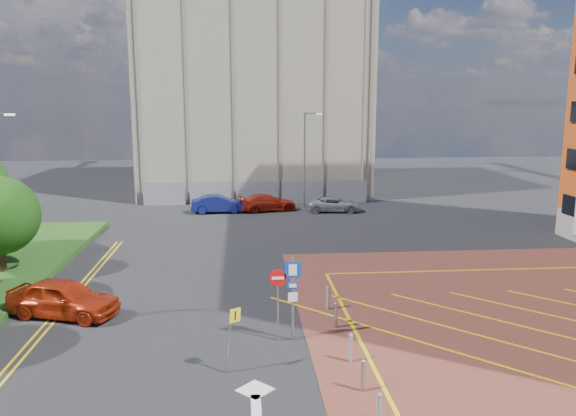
{
  "coord_description": "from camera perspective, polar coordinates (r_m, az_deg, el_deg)",
  "views": [
    {
      "loc": [
        -1.33,
        -18.68,
        8.75
      ],
      "look_at": [
        0.66,
        4.92,
        4.31
      ],
      "focal_mm": 35.0,
      "sensor_mm": 36.0,
      "label": 1
    }
  ],
  "objects": [
    {
      "name": "construction_building",
      "position": [
        58.73,
        -3.61,
        12.81
      ],
      "size": [
        21.2,
        19.2,
        22.0
      ],
      "primitive_type": "cube",
      "color": "#9E9581",
      "rests_on": "ground"
    },
    {
      "name": "construction_fence",
      "position": [
        49.35,
        -2.05,
        1.59
      ],
      "size": [
        21.6,
        0.06,
        2.0
      ],
      "primitive_type": "cube",
      "color": "gray",
      "rests_on": "ground"
    },
    {
      "name": "car_red_back",
      "position": [
        46.08,
        -2.09,
        0.55
      ],
      "size": [
        5.04,
        2.93,
        1.37
      ],
      "primitive_type": "imported",
      "rotation": [
        0.0,
        0.0,
        1.8
      ],
      "color": "#AA1F0E",
      "rests_on": "ground"
    },
    {
      "name": "sign_cluster",
      "position": [
        20.87,
        -0.08,
        -8.38
      ],
      "size": [
        1.17,
        0.12,
        3.2
      ],
      "color": "#9EA0A8",
      "rests_on": "ground"
    },
    {
      "name": "car_blue_back",
      "position": [
        45.63,
        -7.08,
        0.41
      ],
      "size": [
        4.43,
        1.72,
        1.44
      ],
      "primitive_type": "imported",
      "rotation": [
        0.0,
        0.0,
        1.62
      ],
      "color": "navy",
      "rests_on": "ground"
    },
    {
      "name": "ground",
      "position": [
        20.67,
        -0.69,
        -14.42
      ],
      "size": [
        140.0,
        140.0,
        0.0
      ],
      "primitive_type": "plane",
      "color": "black",
      "rests_on": "ground"
    },
    {
      "name": "warning_sign",
      "position": [
        18.75,
        -5.8,
        -12.42
      ],
      "size": [
        0.56,
        0.38,
        2.25
      ],
      "color": "#9EA0A8",
      "rests_on": "ground"
    },
    {
      "name": "car_red_left",
      "position": [
        25.33,
        -21.85,
        -8.49
      ],
      "size": [
        4.98,
        3.21,
        1.58
      ],
      "primitive_type": "imported",
      "rotation": [
        0.0,
        0.0,
        1.25
      ],
      "color": "#A6270E",
      "rests_on": "ground"
    },
    {
      "name": "lamp_back",
      "position": [
        47.19,
        1.79,
        5.29
      ],
      "size": [
        1.53,
        0.16,
        8.0
      ],
      "color": "#9EA0A8",
      "rests_on": "ground"
    },
    {
      "name": "car_silver_back",
      "position": [
        45.93,
        4.71,
        0.37
      ],
      "size": [
        4.5,
        2.43,
        1.2
      ],
      "primitive_type": "imported",
      "rotation": [
        0.0,
        0.0,
        1.47
      ],
      "color": "#AEADB4",
      "rests_on": "ground"
    },
    {
      "name": "bollard_row",
      "position": [
        19.27,
        6.76,
        -14.91
      ],
      "size": [
        0.14,
        11.14,
        0.9
      ],
      "color": "#9EA0A8",
      "rests_on": "forecourt"
    }
  ]
}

